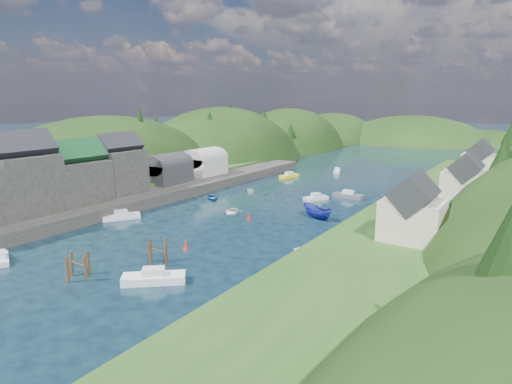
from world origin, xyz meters
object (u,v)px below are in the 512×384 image
Objects in this scene: piling_cluster_near at (78,268)px; channel_buoy_far at (249,217)px; channel_buoy_near at (186,245)px; piling_cluster_far at (158,255)px.

channel_buoy_far is at bearing 85.50° from piling_cluster_near.
channel_buoy_far is at bearing 93.55° from channel_buoy_near.
piling_cluster_near is 13.92m from channel_buoy_near.
piling_cluster_near is 3.12× the size of channel_buoy_near.
channel_buoy_far is (2.32, 29.50, -0.67)m from piling_cluster_near.
piling_cluster_far is at bearing -84.84° from channel_buoy_far.
piling_cluster_near is 29.60m from channel_buoy_far.
channel_buoy_near is at bearing 99.59° from piling_cluster_far.
channel_buoy_near is at bearing 76.21° from piling_cluster_near.
piling_cluster_near is at bearing -118.81° from piling_cluster_far.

